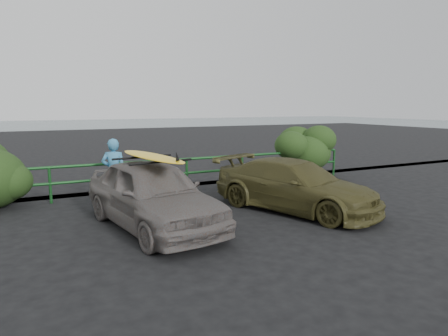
{
  "coord_description": "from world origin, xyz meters",
  "views": [
    {
      "loc": [
        -3.4,
        -6.75,
        2.69
      ],
      "look_at": [
        0.93,
        2.15,
        1.12
      ],
      "focal_mm": 32.0,
      "sensor_mm": 36.0,
      "label": 1
    }
  ],
  "objects_px": {
    "man": "(114,171)",
    "guardrail": "(156,176)",
    "surfboard": "(152,156)",
    "sedan": "(153,194)",
    "olive_vehicle": "(295,185)"
  },
  "relations": [
    {
      "from": "guardrail",
      "to": "sedan",
      "type": "bearing_deg",
      "value": -107.58
    },
    {
      "from": "sedan",
      "to": "olive_vehicle",
      "type": "relative_size",
      "value": 0.98
    },
    {
      "from": "sedan",
      "to": "surfboard",
      "type": "distance_m",
      "value": 0.84
    },
    {
      "from": "guardrail",
      "to": "surfboard",
      "type": "bearing_deg",
      "value": -107.58
    },
    {
      "from": "olive_vehicle",
      "to": "surfboard",
      "type": "distance_m",
      "value": 3.82
    },
    {
      "from": "man",
      "to": "surfboard",
      "type": "height_order",
      "value": "man"
    },
    {
      "from": "sedan",
      "to": "olive_vehicle",
      "type": "xyz_separation_m",
      "value": [
        3.7,
        -0.17,
        -0.1
      ]
    },
    {
      "from": "surfboard",
      "to": "guardrail",
      "type": "bearing_deg",
      "value": 62.89
    },
    {
      "from": "man",
      "to": "guardrail",
      "type": "bearing_deg",
      "value": -127.94
    },
    {
      "from": "guardrail",
      "to": "surfboard",
      "type": "height_order",
      "value": "surfboard"
    },
    {
      "from": "guardrail",
      "to": "surfboard",
      "type": "relative_size",
      "value": 5.04
    },
    {
      "from": "olive_vehicle",
      "to": "man",
      "type": "height_order",
      "value": "man"
    },
    {
      "from": "surfboard",
      "to": "sedan",
      "type": "bearing_deg",
      "value": 0.0
    },
    {
      "from": "sedan",
      "to": "olive_vehicle",
      "type": "height_order",
      "value": "sedan"
    },
    {
      "from": "surfboard",
      "to": "man",
      "type": "bearing_deg",
      "value": 88.44
    }
  ]
}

